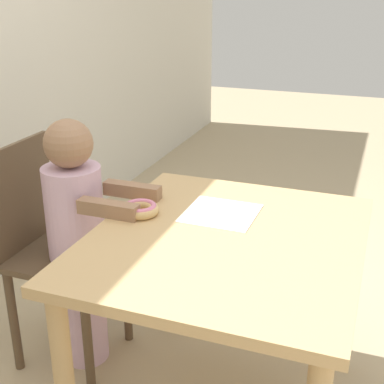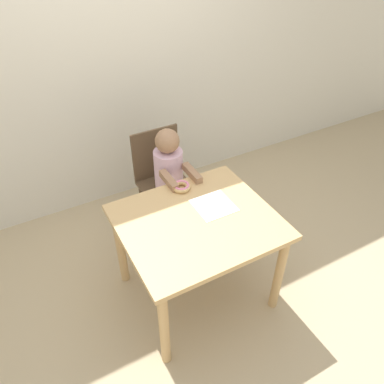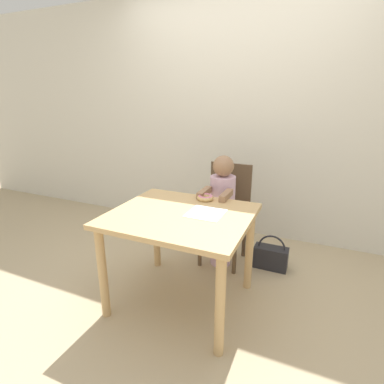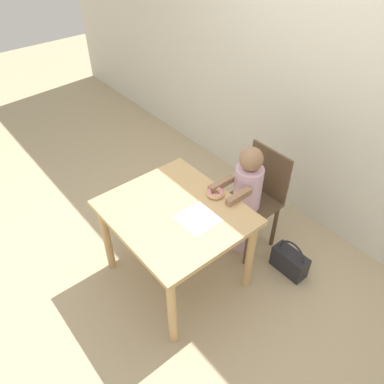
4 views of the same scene
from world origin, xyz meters
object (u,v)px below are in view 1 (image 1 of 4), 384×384
(child_figure, at_px, (78,243))
(donut, at_px, (140,209))
(chair, at_px, (54,250))
(handbag, at_px, (113,277))

(child_figure, height_order, donut, child_figure)
(chair, distance_m, handbag, 0.57)
(donut, bearing_deg, child_figure, 81.13)
(child_figure, bearing_deg, handbag, 13.96)
(chair, bearing_deg, handbag, -0.97)
(child_figure, bearing_deg, chair, 90.00)
(chair, height_order, handbag, chair)
(donut, bearing_deg, chair, 83.63)
(chair, xyz_separation_m, donut, (-0.05, -0.41, 0.26))
(donut, xyz_separation_m, handbag, (0.48, 0.40, -0.62))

